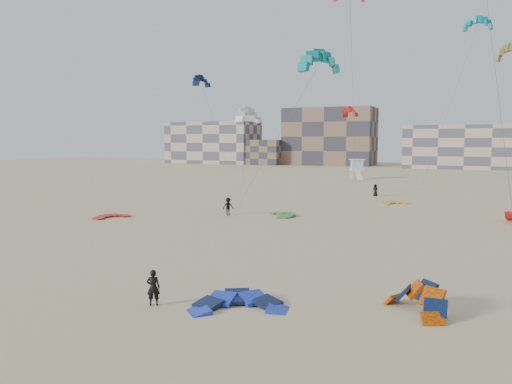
% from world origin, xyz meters
% --- Properties ---
extents(ground, '(320.00, 320.00, 0.00)m').
position_xyz_m(ground, '(0.00, 0.00, 0.00)').
color(ground, tan).
rests_on(ground, ground).
extents(kite_ground_blue, '(5.72, 5.82, 1.88)m').
position_xyz_m(kite_ground_blue, '(2.76, -1.66, 0.00)').
color(kite_ground_blue, '#1F42F8').
rests_on(kite_ground_blue, ground).
extents(kite_ground_orange, '(4.73, 4.73, 3.40)m').
position_xyz_m(kite_ground_orange, '(10.46, 1.02, 0.00)').
color(kite_ground_orange, '#FF5D00').
rests_on(kite_ground_orange, ground).
extents(kite_ground_red, '(4.81, 4.73, 0.62)m').
position_xyz_m(kite_ground_red, '(-20.88, 17.91, 0.00)').
color(kite_ground_red, red).
rests_on(kite_ground_red, ground).
extents(kite_ground_green, '(5.02, 4.96, 0.76)m').
position_xyz_m(kite_ground_green, '(-5.41, 25.87, 0.00)').
color(kite_ground_green, green).
rests_on(kite_ground_green, ground).
extents(kite_ground_yellow, '(5.01, 5.04, 0.90)m').
position_xyz_m(kite_ground_yellow, '(3.86, 40.72, 0.00)').
color(kite_ground_yellow, gold).
rests_on(kite_ground_yellow, ground).
extents(kitesurfer_main, '(0.75, 0.66, 1.73)m').
position_xyz_m(kitesurfer_main, '(-1.10, -2.92, 0.87)').
color(kitesurfer_main, black).
rests_on(kitesurfer_main, ground).
extents(kitesurfer_c, '(1.35, 1.31, 1.85)m').
position_xyz_m(kitesurfer_c, '(-10.82, 24.17, 0.93)').
color(kitesurfer_c, black).
rests_on(kitesurfer_c, ground).
extents(kitesurfer_e, '(0.95, 0.75, 1.70)m').
position_xyz_m(kitesurfer_e, '(0.02, 48.55, 0.85)').
color(kitesurfer_e, black).
rests_on(kitesurfer_e, ground).
extents(kite_fly_teal_a, '(10.45, 5.39, 15.07)m').
position_xyz_m(kite_fly_teal_a, '(-0.60, 22.43, 14.72)').
color(kite_fly_teal_a, '#0B898B').
rests_on(kite_fly_teal_a, ground).
extents(kite_fly_grey, '(5.18, 10.13, 11.46)m').
position_xyz_m(kite_fly_grey, '(-15.16, 38.89, 10.97)').
color(kite_fly_grey, white).
rests_on(kite_fly_grey, ground).
extents(kite_fly_olive, '(8.75, 4.98, 16.63)m').
position_xyz_m(kite_fly_olive, '(15.55, 34.65, 16.48)').
color(kite_fly_olive, olive).
rests_on(kite_fly_olive, ground).
extents(kite_fly_navy, '(6.87, 3.76, 16.87)m').
position_xyz_m(kite_fly_navy, '(-25.81, 45.01, 16.60)').
color(kite_fly_navy, '#0B1C3E').
rests_on(kite_fly_navy, ground).
extents(kite_fly_teal_b, '(8.56, 3.85, 24.13)m').
position_xyz_m(kite_fly_teal_b, '(12.30, 55.91, 23.86)').
color(kite_fly_teal_b, '#0B898B').
rests_on(kite_fly_teal_b, ground).
extents(kite_fly_red, '(5.64, 14.09, 13.18)m').
position_xyz_m(kite_fly_red, '(-8.25, 67.59, 12.71)').
color(kite_fly_red, red).
rests_on(kite_fly_red, ground).
extents(lifeguard_tower_far, '(3.69, 5.97, 4.02)m').
position_xyz_m(lifeguard_tower_far, '(-9.23, 78.93, 1.99)').
color(lifeguard_tower_far, white).
rests_on(lifeguard_tower_far, ground).
extents(condo_west_a, '(30.00, 15.00, 14.00)m').
position_xyz_m(condo_west_a, '(-70.00, 130.00, 7.00)').
color(condo_west_a, tan).
rests_on(condo_west_a, ground).
extents(condo_west_b, '(28.00, 14.00, 18.00)m').
position_xyz_m(condo_west_b, '(-30.00, 134.00, 9.00)').
color(condo_west_b, brown).
rests_on(condo_west_b, ground).
extents(condo_mid, '(32.00, 16.00, 12.00)m').
position_xyz_m(condo_mid, '(10.00, 130.00, 6.00)').
color(condo_mid, tan).
rests_on(condo_mid, ground).
extents(condo_fill_left, '(12.00, 10.00, 8.00)m').
position_xyz_m(condo_fill_left, '(-50.00, 128.00, 4.00)').
color(condo_fill_left, brown).
rests_on(condo_fill_left, ground).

